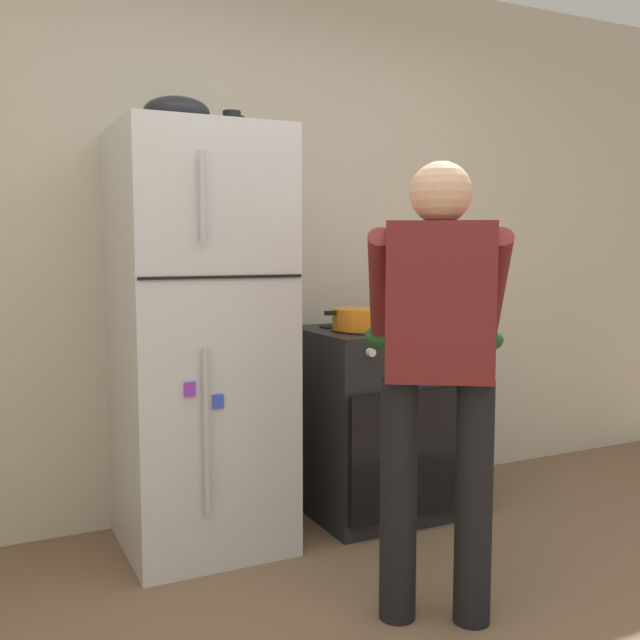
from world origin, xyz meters
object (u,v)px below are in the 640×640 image
stove_range (383,420)px  coffee_mug (232,122)px  person_cook (438,351)px  refrigerator (199,341)px  pepper_mill (412,305)px  red_pot (359,319)px  mixing_bowl (177,112)px

stove_range → coffee_mug: 1.59m
person_cook → stove_range: bearing=69.1°
refrigerator → pepper_mill: 1.25m
stove_range → coffee_mug: size_ratio=8.23×
red_pot → person_cook: bearing=-102.9°
mixing_bowl → stove_range: bearing=-0.6°
pepper_mill → stove_range: bearing=-145.0°
red_pot → coffee_mug: 1.07m
pepper_mill → coffee_mug: bearing=-171.9°
person_cook → coffee_mug: (-0.37, 1.05, 0.91)m
mixing_bowl → coffee_mug: bearing=10.8°
pepper_mill → mixing_bowl: mixing_bowl is taller
person_cook → refrigerator: bearing=119.2°
coffee_mug → pepper_mill: size_ratio=0.67×
refrigerator → person_cook: refrigerator is taller
refrigerator → coffee_mug: (0.18, 0.05, 0.95)m
stove_range → coffee_mug: bearing=175.4°
refrigerator → person_cook: (0.56, -0.99, 0.05)m
stove_range → red_pot: size_ratio=2.58×
red_pot → pepper_mill: bearing=28.5°
person_cook → coffee_mug: coffee_mug is taller
coffee_mug → pepper_mill: (1.05, 0.15, -0.86)m
pepper_mill → mixing_bowl: size_ratio=0.61×
person_cook → mixing_bowl: (-0.64, 1.00, 0.92)m
refrigerator → coffee_mug: 0.97m
pepper_mill → mixing_bowl: bearing=-171.3°
refrigerator → coffee_mug: bearing=15.4°
mixing_bowl → red_pot: bearing=-3.4°
refrigerator → person_cook: 1.14m
person_cook → pepper_mill: person_cook is taller
refrigerator → stove_range: bearing=-0.6°
person_cook → coffee_mug: bearing=109.6°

